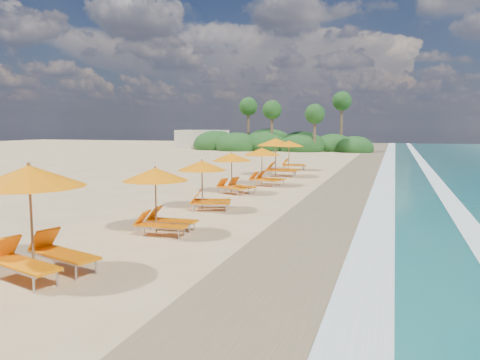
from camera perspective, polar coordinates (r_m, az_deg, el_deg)
name	(u,v)px	position (r m, az deg, el deg)	size (l,w,h in m)	color
ground	(240,209)	(19.34, 0.00, -3.53)	(160.00, 160.00, 0.00)	tan
wet_sand	(338,214)	(18.50, 11.88, -4.13)	(4.00, 160.00, 0.01)	#8C7653
surf_foam	(412,218)	(18.40, 20.28, -4.39)	(4.00, 160.00, 0.01)	white
station_2	(36,212)	(11.59, -23.68, -3.64)	(3.27, 3.18, 2.60)	olive
station_3	(160,196)	(15.03, -9.70, -1.89)	(2.36, 2.19, 2.16)	olive
station_4	(206,181)	(19.10, -4.18, -0.16)	(2.61, 2.55, 2.07)	olive
station_5	(234,170)	(23.74, -0.75, 1.22)	(2.78, 2.77, 2.10)	olive
station_6	(264,164)	(26.97, 3.01, 2.00)	(2.72, 2.63, 2.22)	olive
station_7	(279,154)	(32.00, 4.74, 3.16)	(3.03, 2.84, 2.66)	olive
station_8	(291,153)	(36.75, 6.28, 3.30)	(2.94, 2.85, 2.34)	olive
treeline	(275,143)	(65.59, 4.29, 4.48)	(25.80, 8.80, 9.74)	#163D14
beach_building	(202,139)	(71.78, -4.64, 4.98)	(7.00, 5.00, 2.80)	beige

